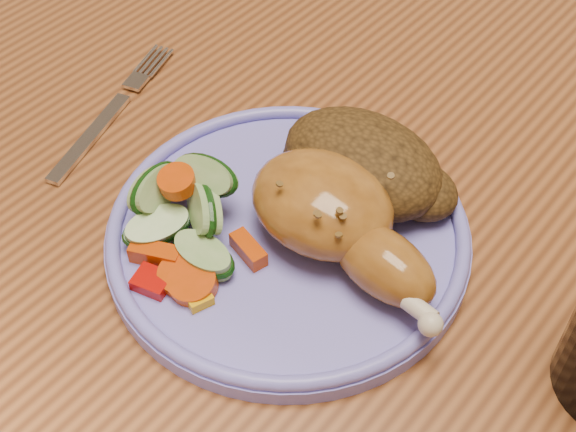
{
  "coord_description": "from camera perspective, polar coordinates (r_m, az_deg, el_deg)",
  "views": [
    {
      "loc": [
        0.18,
        -0.34,
        1.17
      ],
      "look_at": [
        -0.04,
        -0.08,
        0.78
      ],
      "focal_mm": 50.0,
      "sensor_mm": 36.0,
      "label": 1
    }
  ],
  "objects": [
    {
      "name": "plate",
      "position": [
        0.54,
        0.0,
        -1.47
      ],
      "size": [
        0.24,
        0.24,
        0.01
      ],
      "primitive_type": "cylinder",
      "color": "#756FDD",
      "rests_on": "dining_table"
    },
    {
      "name": "vegetable_pile",
      "position": [
        0.52,
        -7.36,
        -0.27
      ],
      "size": [
        0.11,
        0.11,
        0.05
      ],
      "color": "#A50A05",
      "rests_on": "plate"
    },
    {
      "name": "rice_pilaf",
      "position": [
        0.55,
        5.56,
        3.58
      ],
      "size": [
        0.13,
        0.09,
        0.05
      ],
      "color": "#482F12",
      "rests_on": "plate"
    },
    {
      "name": "chicken_leg",
      "position": [
        0.51,
        3.47,
        -0.12
      ],
      "size": [
        0.16,
        0.08,
        0.05
      ],
      "color": "#9F6221",
      "rests_on": "plate"
    },
    {
      "name": "dining_table",
      "position": [
        0.64,
        6.96,
        -4.1
      ],
      "size": [
        0.9,
        1.4,
        0.75
      ],
      "color": "brown",
      "rests_on": "ground"
    },
    {
      "name": "plate_rim",
      "position": [
        0.53,
        0.0,
        -0.71
      ],
      "size": [
        0.24,
        0.24,
        0.01
      ],
      "primitive_type": "torus",
      "color": "#756FDD",
      "rests_on": "plate"
    },
    {
      "name": "fork",
      "position": [
        0.64,
        -12.71,
        6.96
      ],
      "size": [
        0.06,
        0.15,
        0.0
      ],
      "color": "silver",
      "rests_on": "dining_table"
    }
  ]
}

